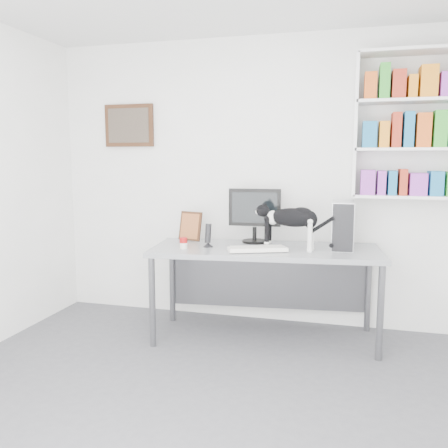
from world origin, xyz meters
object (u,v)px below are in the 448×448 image
object	(u,v)px
keyboard	(257,249)
cat	(291,228)
bookshelf	(417,125)
monitor	(255,215)
speaker	(208,235)
leaning_print	(190,226)
soup_can	(184,243)
pc_tower	(343,225)
desk	(265,293)

from	to	relation	value
keyboard	cat	distance (m)	0.34
bookshelf	cat	bearing A→B (deg)	-158.52
monitor	keyboard	world-z (taller)	monitor
monitor	speaker	xyz separation A→B (m)	(-0.35, -0.32, -0.14)
bookshelf	speaker	distance (m)	1.99
leaning_print	cat	distance (m)	0.99
soup_can	leaning_print	bearing A→B (deg)	100.63
leaning_print	cat	xyz separation A→B (m)	(0.96, -0.22, 0.05)
cat	keyboard	bearing A→B (deg)	-144.14
pc_tower	cat	distance (m)	0.46
bookshelf	speaker	bearing A→B (deg)	-165.27
bookshelf	pc_tower	world-z (taller)	bookshelf
speaker	leaning_print	distance (m)	0.38
desk	cat	size ratio (longest dim) A/B	3.25
cat	desk	bearing A→B (deg)	-179.14
bookshelf	monitor	world-z (taller)	bookshelf
monitor	leaning_print	xyz separation A→B (m)	(-0.60, -0.04, -0.11)
keyboard	pc_tower	bearing A→B (deg)	4.61
keyboard	speaker	distance (m)	0.47
leaning_print	monitor	bearing A→B (deg)	17.55
pc_tower	speaker	xyz separation A→B (m)	(-1.13, -0.25, -0.09)
desk	soup_can	distance (m)	0.84
bookshelf	soup_can	world-z (taller)	bookshelf
monitor	cat	distance (m)	0.45
desk	speaker	bearing A→B (deg)	-176.35
pc_tower	leaning_print	world-z (taller)	pc_tower
keyboard	leaning_print	distance (m)	0.80
desk	pc_tower	size ratio (longest dim) A/B	4.84
monitor	speaker	distance (m)	0.49
bookshelf	pc_tower	bearing A→B (deg)	-161.44
soup_can	cat	size ratio (longest dim) A/B	0.16
bookshelf	leaning_print	xyz separation A→B (m)	(-1.96, -0.17, -0.90)
bookshelf	keyboard	world-z (taller)	bookshelf
keyboard	cat	xyz separation A→B (m)	(0.26, 0.13, 0.17)
keyboard	pc_tower	world-z (taller)	pc_tower
desk	leaning_print	world-z (taller)	leaning_print
keyboard	leaning_print	bearing A→B (deg)	131.84
bookshelf	monitor	xyz separation A→B (m)	(-1.35, -0.13, -0.79)
monitor	pc_tower	size ratio (longest dim) A/B	1.25
keyboard	leaning_print	xyz separation A→B (m)	(-0.71, 0.35, 0.12)
desk	leaning_print	size ratio (longest dim) A/B	6.96
monitor	pc_tower	bearing A→B (deg)	-7.88
speaker	soup_can	size ratio (longest dim) A/B	2.22
desk	cat	world-z (taller)	cat
desk	speaker	distance (m)	0.71
desk	keyboard	xyz separation A→B (m)	(-0.04, -0.16, 0.42)
keyboard	bookshelf	bearing A→B (deg)	1.23
soup_can	monitor	bearing A→B (deg)	40.08
bookshelf	speaker	size ratio (longest dim) A/B	5.83
cat	pc_tower	bearing A→B (deg)	33.71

